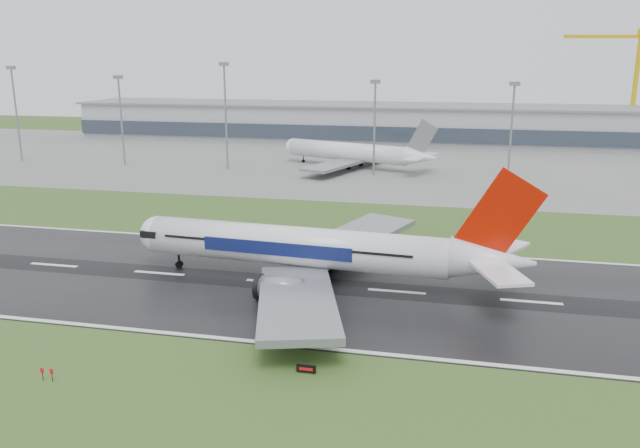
# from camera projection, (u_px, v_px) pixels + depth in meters

# --- Properties ---
(ground) EXTENTS (520.00, 520.00, 0.00)m
(ground) POSITION_uv_depth(u_px,v_px,m) (159.00, 274.00, 106.09)
(ground) COLOR #304F1C
(ground) RESTS_ON ground
(runway) EXTENTS (400.00, 45.00, 0.10)m
(runway) POSITION_uv_depth(u_px,v_px,m) (159.00, 273.00, 106.08)
(runway) COLOR black
(runway) RESTS_ON ground
(apron) EXTENTS (400.00, 130.00, 0.08)m
(apron) POSITION_uv_depth(u_px,v_px,m) (319.00, 160.00, 224.11)
(apron) COLOR slate
(apron) RESTS_ON ground
(terminal) EXTENTS (240.00, 36.00, 15.00)m
(terminal) POSITION_uv_depth(u_px,v_px,m) (348.00, 123.00, 278.87)
(terminal) COLOR #94969F
(terminal) RESTS_ON ground
(main_airliner) EXTENTS (69.08, 66.21, 19.18)m
(main_airliner) POSITION_uv_depth(u_px,v_px,m) (322.00, 225.00, 99.48)
(main_airliner) COLOR white
(main_airliner) RESTS_ON runway
(parked_airliner) EXTENTS (71.17, 68.83, 16.60)m
(parked_airliner) POSITION_uv_depth(u_px,v_px,m) (354.00, 143.00, 206.30)
(parked_airliner) COLOR silver
(parked_airliner) RESTS_ON apron
(tower_crane) EXTENTS (46.61, 14.86, 46.74)m
(tower_crane) POSITION_uv_depth(u_px,v_px,m) (635.00, 87.00, 264.18)
(tower_crane) COLOR #DCAA07
(tower_crane) RESTS_ON ground
(runway_sign) EXTENTS (2.29, 0.86, 1.04)m
(runway_sign) POSITION_uv_depth(u_px,v_px,m) (306.00, 369.00, 72.41)
(runway_sign) COLOR black
(runway_sign) RESTS_ON ground
(floodmast_0) EXTENTS (0.64, 0.64, 31.45)m
(floodmast_0) POSITION_uv_depth(u_px,v_px,m) (17.00, 116.00, 217.65)
(floodmast_0) COLOR gray
(floodmast_0) RESTS_ON ground
(floodmast_1) EXTENTS (0.64, 0.64, 28.59)m
(floodmast_1) POSITION_uv_depth(u_px,v_px,m) (122.00, 123.00, 209.76)
(floodmast_1) COLOR gray
(floodmast_1) RESTS_ON ground
(floodmast_2) EXTENTS (0.64, 0.64, 32.83)m
(floodmast_2) POSITION_uv_depth(u_px,v_px,m) (226.00, 119.00, 201.55)
(floodmast_2) COLOR gray
(floodmast_2) RESTS_ON ground
(floodmast_3) EXTENTS (0.64, 0.64, 27.77)m
(floodmast_3) POSITION_uv_depth(u_px,v_px,m) (374.00, 130.00, 192.23)
(floodmast_3) COLOR gray
(floodmast_3) RESTS_ON ground
(floodmast_4) EXTENTS (0.64, 0.64, 27.48)m
(floodmast_4) POSITION_uv_depth(u_px,v_px,m) (511.00, 134.00, 183.92)
(floodmast_4) COLOR gray
(floodmast_4) RESTS_ON ground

